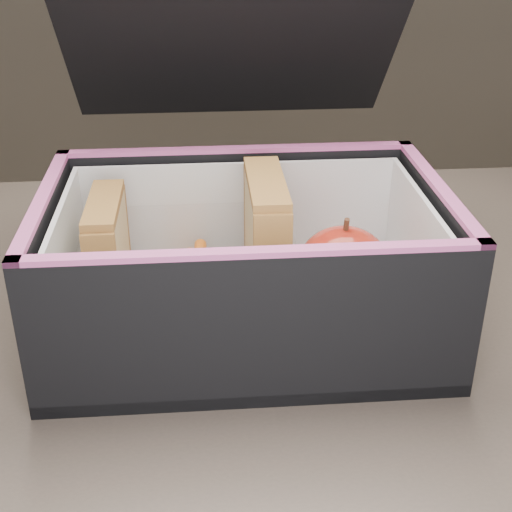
% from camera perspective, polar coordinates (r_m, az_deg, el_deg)
% --- Properties ---
extents(kitchen_table, '(1.20, 0.80, 0.75)m').
position_cam_1_polar(kitchen_table, '(0.66, 2.03, -13.83)').
color(kitchen_table, brown).
rests_on(kitchen_table, ground).
extents(lunch_bag, '(0.33, 0.36, 0.28)m').
position_cam_1_polar(lunch_bag, '(0.60, -0.93, 0.30)').
color(lunch_bag, black).
rests_on(lunch_bag, kitchen_table).
extents(plastic_tub, '(0.18, 0.13, 0.07)m').
position_cam_1_polar(plastic_tub, '(0.61, -5.38, -1.31)').
color(plastic_tub, white).
rests_on(plastic_tub, lunch_bag).
extents(sandwich_left, '(0.03, 0.09, 0.10)m').
position_cam_1_polar(sandwich_left, '(0.61, -11.68, -0.07)').
color(sandwich_left, tan).
rests_on(sandwich_left, plastic_tub).
extents(sandwich_right, '(0.03, 0.11, 0.12)m').
position_cam_1_polar(sandwich_right, '(0.60, 0.80, 1.00)').
color(sandwich_right, tan).
rests_on(sandwich_right, plastic_tub).
extents(carrot_sticks, '(0.05, 0.14, 0.03)m').
position_cam_1_polar(carrot_sticks, '(0.62, -5.52, -2.40)').
color(carrot_sticks, '#DE6407').
rests_on(carrot_sticks, plastic_tub).
extents(paper_napkin, '(0.09, 0.09, 0.01)m').
position_cam_1_polar(paper_napkin, '(0.63, 7.14, -3.93)').
color(paper_napkin, white).
rests_on(paper_napkin, lunch_bag).
extents(red_apple, '(0.08, 0.08, 0.08)m').
position_cam_1_polar(red_apple, '(0.60, 7.01, -1.06)').
color(red_apple, maroon).
rests_on(red_apple, paper_napkin).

